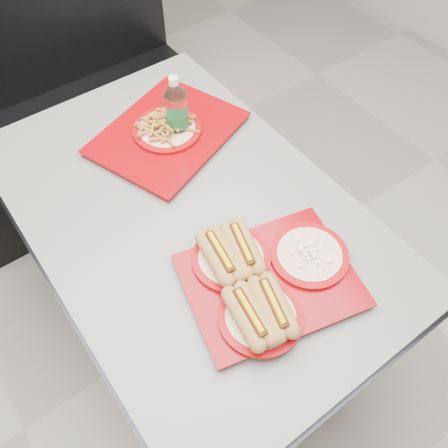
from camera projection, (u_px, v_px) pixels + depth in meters
ground at (198, 315)px, 2.07m from camera, size 6.00×6.00×0.00m
diner_table at (190, 239)px, 1.60m from camera, size 0.92×1.42×0.75m
booth_bench at (66, 110)px, 2.28m from camera, size 1.30×0.57×1.35m
tray_near at (264, 278)px, 1.28m from camera, size 0.53×0.45×0.10m
tray_far at (167, 131)px, 1.64m from camera, size 0.59×0.53×0.10m
water_bottle at (177, 112)px, 1.58m from camera, size 0.08×0.08×0.24m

